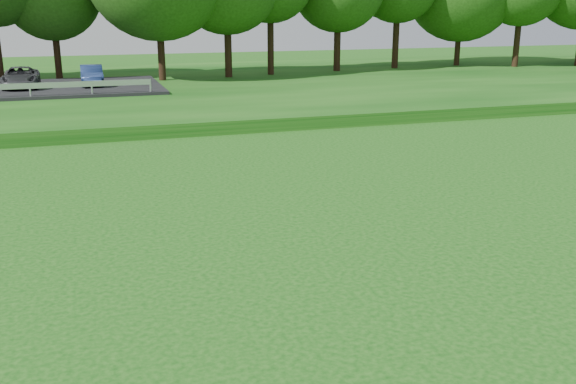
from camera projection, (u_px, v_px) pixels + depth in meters
name	position (u px, v px, depth m)	size (l,w,h in m)	color
berm	(331.00, 82.00, 44.67)	(130.00, 30.00, 0.60)	#0D430C
walking_path	(436.00, 118.00, 31.97)	(130.00, 1.60, 0.04)	gray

